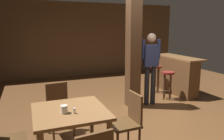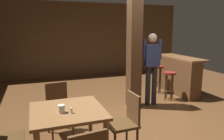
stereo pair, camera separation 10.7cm
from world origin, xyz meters
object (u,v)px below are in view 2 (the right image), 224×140
napkin_cup (61,109)px  salt_shaker (71,110)px  standing_person (152,64)px  bar_stool_mid (158,73)px  chair_east (126,120)px  dining_table (68,118)px  bar_stool_near (169,79)px  bar_counter (176,74)px  chair_north (59,106)px

napkin_cup → salt_shaker: 0.13m
standing_person → bar_stool_mid: bearing=50.3°
bar_stool_mid → chair_east: bearing=-129.6°
dining_table → bar_stool_near: dining_table is taller
standing_person → bar_counter: standing_person is taller
dining_table → bar_counter: (3.46, 2.32, -0.11)m
dining_table → bar_counter: bearing=33.9°
napkin_cup → bar_stool_near: 3.54m
chair_east → bar_stool_near: 2.75m
chair_north → napkin_cup: size_ratio=8.56×
chair_north → standing_person: 2.44m
bar_stool_mid → standing_person: bearing=-129.7°
napkin_cup → standing_person: 2.92m
standing_person → napkin_cup: bearing=-143.2°
salt_shaker → bar_stool_near: bearing=34.7°
bar_stool_near → bar_stool_mid: bar_stool_mid is taller
chair_north → standing_person: size_ratio=0.52×
salt_shaker → bar_counter: size_ratio=0.04×
salt_shaker → bar_stool_near: size_ratio=0.10×
bar_counter → bar_stool_mid: bearing=162.9°
standing_person → bar_counter: size_ratio=1.03×
standing_person → bar_stool_mid: size_ratio=2.20×
napkin_cup → chair_north: bearing=86.3°
dining_table → salt_shaker: size_ratio=13.19×
chair_north → napkin_cup: 1.05m
bar_counter → bar_stool_mid: bar_counter is taller
dining_table → bar_stool_mid: 3.84m
dining_table → salt_shaker: 0.22m
salt_shaker → bar_counter: bearing=35.8°
salt_shaker → standing_person: bearing=39.2°
chair_east → bar_stool_near: chair_east is taller
chair_north → standing_person: bearing=18.3°
chair_east → salt_shaker: chair_east is taller
standing_person → salt_shaker: bearing=-140.8°
bar_counter → chair_north: bearing=-157.9°
dining_table → bar_stool_near: size_ratio=1.31×
chair_north → standing_person: (2.27, 0.75, 0.50)m
napkin_cup → standing_person: standing_person is taller
dining_table → chair_east: (0.85, -0.03, -0.13)m
salt_shaker → bar_stool_near: (2.84, 1.97, -0.26)m
standing_person → bar_stool_near: (0.63, 0.16, -0.46)m
dining_table → bar_stool_near: (2.87, 1.82, -0.09)m
dining_table → napkin_cup: bearing=-135.3°
salt_shaker → bar_stool_mid: salt_shaker is taller
chair_east → bar_stool_near: bearing=42.5°
standing_person → bar_counter: (1.21, 0.66, -0.47)m
bar_stool_near → bar_stool_mid: 0.66m
bar_counter → bar_stool_mid: 0.55m
bar_stool_mid → napkin_cup: bearing=-139.6°
chair_north → napkin_cup: chair_north is taller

